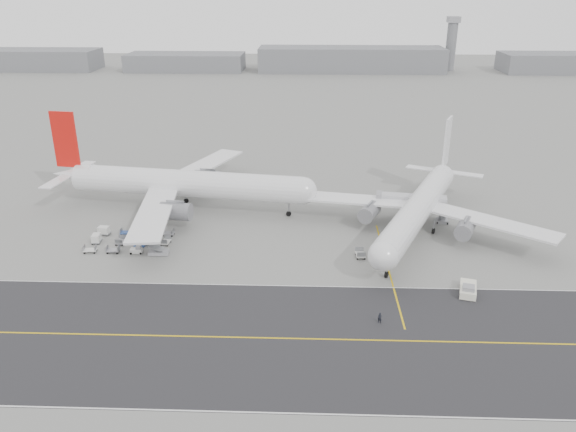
{
  "coord_description": "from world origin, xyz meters",
  "views": [
    {
      "loc": [
        14.65,
        -88.32,
        49.05
      ],
      "look_at": [
        11.06,
        12.0,
        7.39
      ],
      "focal_mm": 35.0,
      "sensor_mm": 36.0,
      "label": 1
    }
  ],
  "objects_px": {
    "control_tower": "(451,43)",
    "airliner_a": "(181,183)",
    "ground_crew_a": "(380,318)",
    "airliner_b": "(419,207)",
    "pushback_tug": "(468,289)",
    "jet_bridge": "(412,202)"
  },
  "relations": [
    {
      "from": "jet_bridge",
      "to": "airliner_b",
      "type": "bearing_deg",
      "value": -77.93
    },
    {
      "from": "airliner_b",
      "to": "jet_bridge",
      "type": "xyz_separation_m",
      "value": [
        -0.38,
        6.14,
        -1.42
      ]
    },
    {
      "from": "control_tower",
      "to": "airliner_b",
      "type": "distance_m",
      "value": 250.67
    },
    {
      "from": "jet_bridge",
      "to": "pushback_tug",
      "type": "bearing_deg",
      "value": -73.75
    },
    {
      "from": "pushback_tug",
      "to": "jet_bridge",
      "type": "height_order",
      "value": "jet_bridge"
    },
    {
      "from": "jet_bridge",
      "to": "ground_crew_a",
      "type": "height_order",
      "value": "jet_bridge"
    },
    {
      "from": "control_tower",
      "to": "airliner_a",
      "type": "distance_m",
      "value": 258.66
    },
    {
      "from": "airliner_a",
      "to": "pushback_tug",
      "type": "bearing_deg",
      "value": -115.02
    },
    {
      "from": "control_tower",
      "to": "ground_crew_a",
      "type": "distance_m",
      "value": 288.36
    },
    {
      "from": "airliner_a",
      "to": "jet_bridge",
      "type": "distance_m",
      "value": 52.86
    },
    {
      "from": "pushback_tug",
      "to": "airliner_b",
      "type": "bearing_deg",
      "value": 113.71
    },
    {
      "from": "jet_bridge",
      "to": "control_tower",
      "type": "bearing_deg",
      "value": 83.82
    },
    {
      "from": "control_tower",
      "to": "ground_crew_a",
      "type": "relative_size",
      "value": 17.13
    },
    {
      "from": "airliner_a",
      "to": "pushback_tug",
      "type": "height_order",
      "value": "airliner_a"
    },
    {
      "from": "airliner_a",
      "to": "jet_bridge",
      "type": "xyz_separation_m",
      "value": [
        52.58,
        -4.93,
        -2.1
      ]
    },
    {
      "from": "control_tower",
      "to": "pushback_tug",
      "type": "xyz_separation_m",
      "value": [
        -57.61,
        -268.77,
        -15.4
      ]
    },
    {
      "from": "control_tower",
      "to": "jet_bridge",
      "type": "relative_size",
      "value": 1.91
    },
    {
      "from": "airliner_a",
      "to": "airliner_b",
      "type": "height_order",
      "value": "airliner_a"
    },
    {
      "from": "airliner_a",
      "to": "ground_crew_a",
      "type": "relative_size",
      "value": 34.95
    },
    {
      "from": "airliner_b",
      "to": "ground_crew_a",
      "type": "height_order",
      "value": "airliner_b"
    },
    {
      "from": "airliner_b",
      "to": "jet_bridge",
      "type": "distance_m",
      "value": 6.32
    },
    {
      "from": "pushback_tug",
      "to": "ground_crew_a",
      "type": "bearing_deg",
      "value": -134.24
    }
  ]
}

